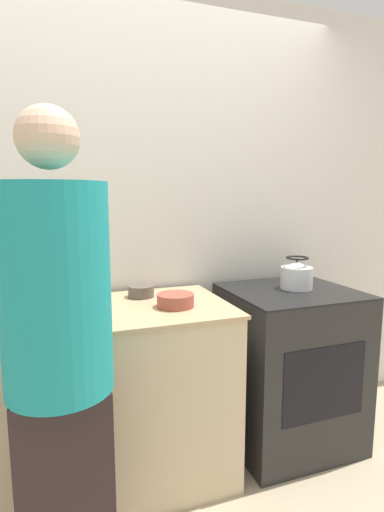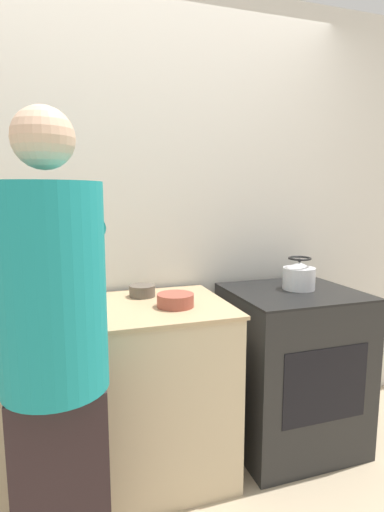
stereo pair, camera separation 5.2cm
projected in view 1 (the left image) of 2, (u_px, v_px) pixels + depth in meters
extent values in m
cube|color=silver|center=(132.00, 220.00, 2.29)|extent=(8.00, 0.05, 2.60)
cube|color=#C6B28E|center=(71.00, 405.00, 1.92)|extent=(1.54, 0.65, 0.88)
cube|color=tan|center=(67.00, 315.00, 1.85)|extent=(1.57, 0.67, 0.02)
cube|color=black|center=(288.00, 367.00, 2.33)|extent=(0.70, 0.64, 0.90)
cube|color=black|center=(291.00, 291.00, 2.26)|extent=(0.70, 0.64, 0.01)
cube|color=black|center=(324.00, 384.00, 2.02)|extent=(0.49, 0.01, 0.40)
cube|color=#2B1F21|center=(67.00, 498.00, 1.38)|extent=(0.31, 0.19, 0.81)
cylinder|color=teal|center=(56.00, 289.00, 1.27)|extent=(0.35, 0.35, 0.67)
sphere|color=#D1A889|center=(48.00, 137.00, 1.20)|extent=(0.19, 0.19, 0.19)
cylinder|color=teal|center=(9.00, 228.00, 1.47)|extent=(0.10, 0.30, 0.10)
cylinder|color=teal|center=(91.00, 226.00, 1.57)|extent=(0.10, 0.30, 0.10)
cube|color=#A87A4C|center=(58.00, 310.00, 1.86)|extent=(0.30, 0.21, 0.02)
cube|color=silver|center=(63.00, 307.00, 1.86)|extent=(0.13, 0.08, 0.01)
cube|color=black|center=(42.00, 307.00, 1.87)|extent=(0.08, 0.05, 0.01)
cylinder|color=silver|center=(297.00, 278.00, 2.28)|extent=(0.18, 0.18, 0.12)
cone|color=silver|center=(297.00, 264.00, 2.27)|extent=(0.14, 0.14, 0.03)
sphere|color=black|center=(297.00, 260.00, 2.27)|extent=(0.02, 0.02, 0.02)
torus|color=black|center=(297.00, 258.00, 2.26)|extent=(0.13, 0.13, 0.01)
cylinder|color=#9E4738|center=(175.00, 300.00, 1.94)|extent=(0.18, 0.18, 0.06)
cylinder|color=brown|center=(141.00, 291.00, 2.14)|extent=(0.14, 0.14, 0.06)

